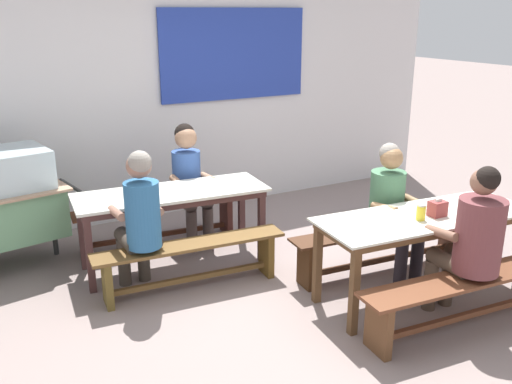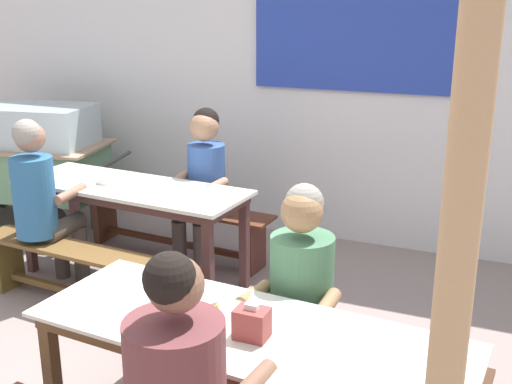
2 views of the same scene
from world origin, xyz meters
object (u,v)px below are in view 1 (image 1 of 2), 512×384
(person_center_facing, at_px, (189,176))
(condiment_jar, at_px, (421,212))
(dining_table_far, at_px, (172,199))
(bench_far_front, at_px, (191,258))
(dining_table_near, at_px, (425,223))
(bench_near_back, at_px, (382,242))
(person_right_near_table, at_px, (392,203))
(person_near_front, at_px, (472,238))
(tissue_box, at_px, (437,208))
(soup_bowl, at_px, (152,193))
(bench_near_front, at_px, (469,292))
(person_left_back_turned, at_px, (140,216))
(bench_far_back, at_px, (159,218))

(person_center_facing, distance_m, condiment_jar, 2.40)
(dining_table_far, relative_size, bench_far_front, 1.07)
(dining_table_near, height_order, bench_far_front, dining_table_near)
(bench_near_back, height_order, person_right_near_table, person_right_near_table)
(bench_far_front, bearing_deg, person_near_front, -42.94)
(tissue_box, bearing_deg, person_right_near_table, 89.58)
(dining_table_near, bearing_deg, person_center_facing, 121.69)
(person_right_near_table, distance_m, soup_bowl, 2.17)
(bench_far_front, distance_m, condiment_jar, 1.96)
(tissue_box, bearing_deg, dining_table_far, 135.33)
(bench_near_front, xyz_separation_m, person_near_front, (0.03, 0.06, 0.42))
(bench_far_front, relative_size, bench_near_front, 0.89)
(person_center_facing, distance_m, tissue_box, 2.49)
(bench_near_front, height_order, soup_bowl, soup_bowl)
(person_near_front, height_order, person_right_near_table, person_near_front)
(bench_far_front, xyz_separation_m, person_right_near_table, (1.72, -0.58, 0.40))
(dining_table_far, relative_size, soup_bowl, 14.67)
(person_near_front, distance_m, person_left_back_turned, 2.61)
(dining_table_far, height_order, dining_table_near, same)
(person_right_near_table, distance_m, condiment_jar, 0.58)
(person_near_front, bearing_deg, person_right_near_table, 85.73)
(bench_far_front, height_order, person_center_facing, person_center_facing)
(condiment_jar, bearing_deg, bench_far_front, 143.94)
(bench_far_back, bearing_deg, condiment_jar, -56.73)
(bench_near_front, distance_m, tissue_box, 0.71)
(bench_far_back, bearing_deg, bench_near_back, -44.47)
(person_left_back_turned, xyz_separation_m, soup_bowl, (0.24, 0.42, 0.04))
(bench_near_back, bearing_deg, soup_bowl, 151.26)
(bench_far_front, bearing_deg, condiment_jar, -36.06)
(tissue_box, bearing_deg, bench_far_front, 147.11)
(bench_near_back, bearing_deg, person_left_back_turned, 163.93)
(tissue_box, bearing_deg, bench_near_back, 90.87)
(tissue_box, height_order, condiment_jar, tissue_box)
(person_near_front, xyz_separation_m, person_center_facing, (-1.25, 2.53, 0.00))
(dining_table_far, height_order, condiment_jar, condiment_jar)
(dining_table_near, bearing_deg, soup_bowl, 139.28)
(bench_near_back, bearing_deg, bench_far_front, 163.59)
(dining_table_far, height_order, bench_near_front, dining_table_far)
(bench_far_front, distance_m, bench_near_back, 1.78)
(dining_table_near, distance_m, soup_bowl, 2.40)
(bench_near_front, xyz_separation_m, soup_bowl, (-1.77, 2.11, 0.46))
(person_near_front, bearing_deg, condiment_jar, 105.65)
(bench_near_back, bearing_deg, condiment_jar, -106.04)
(bench_near_front, bearing_deg, person_center_facing, 115.23)
(bench_far_front, bearing_deg, dining_table_far, 85.59)
(tissue_box, xyz_separation_m, soup_bowl, (-1.87, 1.63, -0.05))
(person_center_facing, relative_size, person_left_back_turned, 0.97)
(bench_near_front, bearing_deg, bench_near_back, 85.51)
(dining_table_near, bearing_deg, bench_far_back, 126.46)
(bench_far_front, distance_m, person_near_front, 2.29)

